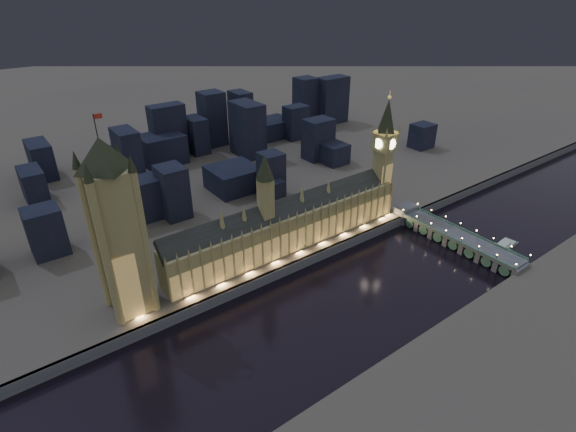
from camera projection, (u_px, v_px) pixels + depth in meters
ground_plane at (331, 300)px, 297.25m from camera, size 2000.00×2000.00×0.00m
north_bank at (98, 117)px, 662.76m from camera, size 2000.00×960.00×8.00m
embankment_wall at (294, 267)px, 324.32m from camera, size 2000.00×2.50×8.00m
palace_of_westminster at (288, 224)px, 333.54m from camera, size 202.00×21.71×78.00m
victoria_tower at (116, 222)px, 250.90m from camera, size 31.68×31.68×121.56m
elizabeth_tower at (384, 147)px, 366.26m from camera, size 18.00×18.00×103.38m
westminster_bridge at (452, 237)px, 357.13m from camera, size 19.94×113.00×15.90m
river_boat at (499, 249)px, 348.96m from camera, size 49.24×16.53×4.50m
city_backdrop at (202, 144)px, 475.74m from camera, size 492.39×215.63×87.52m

